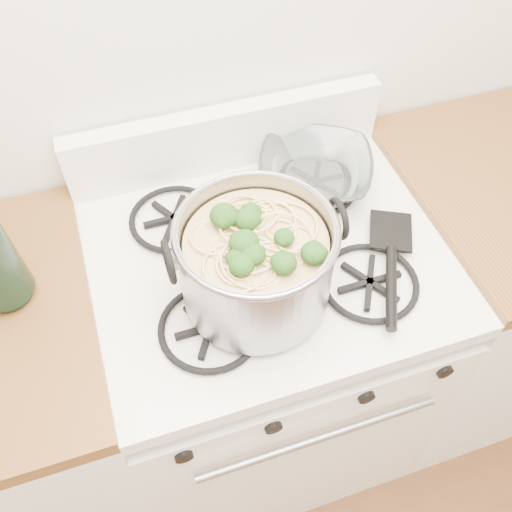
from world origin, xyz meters
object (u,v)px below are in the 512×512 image
object	(u,v)px
gas_range	(265,357)
stock_pot	(256,263)
glass_bowl	(314,176)
spatula	(391,229)

from	to	relation	value
gas_range	stock_pot	distance (m)	0.59
stock_pot	glass_bowl	distance (m)	0.36
gas_range	glass_bowl	xyz separation A→B (m)	(0.17, 0.16, 0.50)
stock_pot	glass_bowl	size ratio (longest dim) A/B	3.16
stock_pot	spatula	distance (m)	0.34
stock_pot	spatula	xyz separation A→B (m)	(0.33, 0.06, -0.08)
spatula	glass_bowl	bearing A→B (deg)	142.26
gas_range	glass_bowl	distance (m)	0.55
gas_range	stock_pot	xyz separation A→B (m)	(-0.06, -0.10, 0.58)
gas_range	stock_pot	bearing A→B (deg)	-121.08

